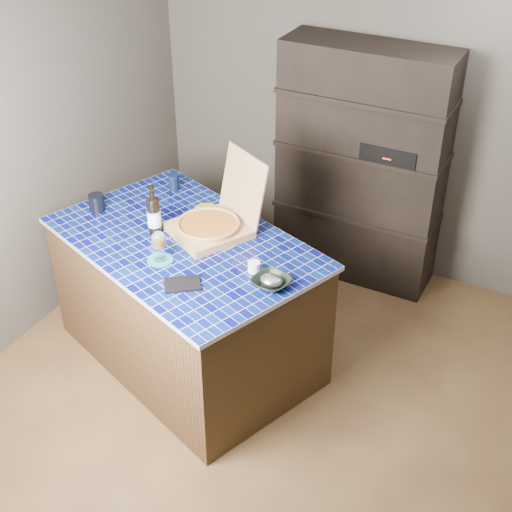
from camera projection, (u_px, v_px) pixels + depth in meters
The scene contains 14 objects.
room at pixel (266, 220), 3.88m from camera, with size 3.50×3.50×3.50m.
shelving_unit at pixel (361, 167), 5.19m from camera, with size 1.20×0.41×1.80m.
kitchen_island at pixel (188, 301), 4.58m from camera, with size 1.94×1.58×0.92m.
pizza_box at pixel (212, 223), 4.37m from camera, with size 0.62×0.66×0.46m.
mead_bottle at pixel (154, 215), 4.34m from camera, with size 0.09×0.09×0.32m.
teal_trivet at pixel (160, 260), 4.15m from camera, with size 0.15×0.15×0.01m, color teal.
wine_glass at pixel (159, 241), 4.07m from camera, with size 0.08×0.08×0.19m.
tumbler at pixel (97, 203), 4.61m from camera, with size 0.10×0.10×0.11m, color black.
dvd_case at pixel (182, 284), 3.94m from camera, with size 0.14×0.20×0.02m, color black.
bowl at pixel (271, 282), 3.92m from camera, with size 0.20×0.20×0.05m, color black.
foil_contents at pixel (271, 280), 3.91m from camera, with size 0.13×0.11×0.06m, color #A8A6B1.
white_jar at pixel (254, 267), 4.04m from camera, with size 0.07×0.07×0.06m, color white.
navy_cup at pixel (174, 182), 4.85m from camera, with size 0.07×0.07×0.11m, color black.
green_trivet at pixel (206, 209), 4.64m from camera, with size 0.16×0.16×0.01m, color #9EA423.
Camera 1 is at (1.50, -2.98, 3.23)m, focal length 50.00 mm.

